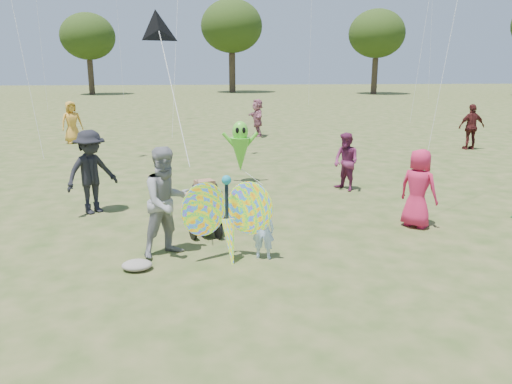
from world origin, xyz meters
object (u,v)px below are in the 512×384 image
at_px(adult_man, 167,202).
at_px(crowd_g, 72,122).
at_px(child_girl, 263,229).
at_px(alien_kite, 240,148).
at_px(butterfly_kite, 228,219).
at_px(crowd_j, 257,118).
at_px(crowd_h, 471,127).
at_px(crowd_a, 418,188).
at_px(jogging_stroller, 205,203).
at_px(crowd_b, 91,172).
at_px(crowd_e, 346,162).

height_order(adult_man, crowd_g, adult_man).
bearing_deg(child_girl, adult_man, 4.47).
bearing_deg(alien_kite, butterfly_kite, -95.72).
bearing_deg(alien_kite, crowd_j, 81.54).
xyz_separation_m(adult_man, crowd_h, (10.98, 10.27, -0.07)).
bearing_deg(crowd_a, alien_kite, -3.26).
bearing_deg(adult_man, butterfly_kite, -52.28).
xyz_separation_m(jogging_stroller, alien_kite, (0.97, 4.32, 0.36)).
relative_size(jogging_stroller, butterfly_kite, 0.66).
bearing_deg(crowd_j, crowd_a, -1.41).
height_order(adult_man, crowd_a, adult_man).
relative_size(crowd_b, alien_kite, 1.07).
distance_m(crowd_h, alien_kite, 10.55).
height_order(crowd_a, crowd_b, crowd_b).
relative_size(adult_man, crowd_e, 1.25).
distance_m(crowd_a, crowd_g, 15.84).
bearing_deg(crowd_a, adult_man, 61.74).
relative_size(adult_man, crowd_g, 1.08).
xyz_separation_m(butterfly_kite, alien_kite, (0.58, 5.80, 0.24)).
xyz_separation_m(crowd_g, alien_kite, (6.62, -7.98, 0.08)).
bearing_deg(adult_man, crowd_a, -20.03).
bearing_deg(crowd_g, jogging_stroller, -93.47).
xyz_separation_m(child_girl, crowd_g, (-6.64, 13.75, 0.36)).
bearing_deg(adult_man, crowd_e, 11.91).
distance_m(crowd_e, butterfly_kite, 5.67).
bearing_deg(jogging_stroller, crowd_a, -23.33).
bearing_deg(crowd_e, butterfly_kite, -64.46).
distance_m(crowd_g, crowd_h, 16.30).
bearing_deg(child_girl, jogging_stroller, -39.83).
relative_size(crowd_a, crowd_g, 0.91).
xyz_separation_m(crowd_j, jogging_stroller, (-2.38, -13.75, -0.25)).
height_order(crowd_a, crowd_e, crowd_a).
distance_m(child_girl, crowd_j, 15.28).
bearing_deg(crowd_g, butterfly_kite, -94.49).
bearing_deg(child_girl, crowd_j, -79.19).
bearing_deg(child_girl, crowd_a, -140.55).
xyz_separation_m(adult_man, crowd_e, (4.31, 4.25, -0.19)).
bearing_deg(crowd_h, crowd_a, 54.67).
relative_size(crowd_e, crowd_h, 0.86).
bearing_deg(alien_kite, crowd_h, 27.29).
distance_m(crowd_g, butterfly_kite, 15.05).
relative_size(crowd_e, crowd_g, 0.86).
height_order(crowd_g, crowd_h, crowd_h).
distance_m(crowd_g, jogging_stroller, 13.54).
distance_m(adult_man, crowd_b, 3.32).
relative_size(crowd_a, crowd_b, 0.86).
height_order(child_girl, crowd_e, crowd_e).
bearing_deg(alien_kite, child_girl, -89.86).
xyz_separation_m(crowd_b, crowd_g, (-3.15, 10.68, -0.05)).
bearing_deg(crowd_g, crowd_j, -17.88).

